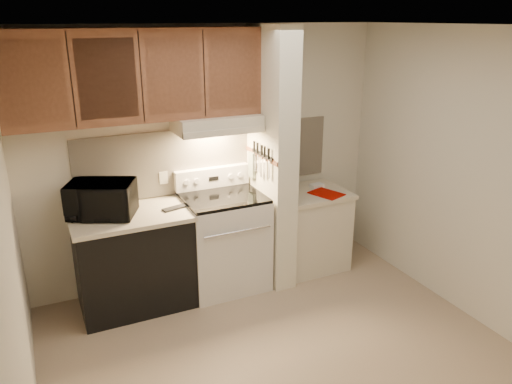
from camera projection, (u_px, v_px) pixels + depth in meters
floor at (278, 349)px, 4.06m from camera, size 3.60×3.60×0.00m
ceiling at (283, 25)px, 3.23m from camera, size 3.60×3.60×0.00m
wall_back at (210, 156)px, 4.93m from camera, size 3.60×2.50×0.02m
wall_left at (8, 252)px, 2.92m from camera, size 0.02×3.00×2.50m
wall_right at (462, 174)px, 4.36m from camera, size 0.02×3.00×2.50m
backsplash at (210, 158)px, 4.92m from camera, size 2.60×0.02×0.63m
range_body at (224, 243)px, 4.89m from camera, size 0.76×0.65×0.92m
oven_window at (237, 252)px, 4.61m from camera, size 0.50×0.01×0.30m
oven_handle at (238, 232)px, 4.50m from camera, size 0.65×0.02×0.02m
cooktop at (223, 197)px, 4.74m from camera, size 0.74×0.64×0.03m
range_backguard at (212, 177)px, 4.94m from camera, size 0.76×0.08×0.20m
range_display at (214, 179)px, 4.90m from camera, size 0.10×0.01×0.04m
range_knob_left_outer at (186, 182)px, 4.79m from camera, size 0.05×0.02×0.05m
range_knob_left_inner at (196, 181)px, 4.83m from camera, size 0.05×0.02×0.05m
range_knob_right_inner at (231, 176)px, 4.97m from camera, size 0.05×0.02×0.05m
range_knob_right_outer at (240, 175)px, 5.01m from camera, size 0.05×0.02×0.05m
dishwasher_front at (134, 262)px, 4.56m from camera, size 1.00×0.63×0.87m
left_countertop at (130, 216)px, 4.41m from camera, size 1.04×0.67×0.04m
spoon_rest at (175, 208)px, 4.52m from camera, size 0.25×0.14×0.02m
teal_jar at (118, 201)px, 4.55m from camera, size 0.13×0.13×0.11m
outlet at (164, 178)px, 4.76m from camera, size 0.08×0.01×0.12m
microwave at (101, 199)px, 4.31m from camera, size 0.66×0.57×0.31m
partition_pillar at (271, 159)px, 4.83m from camera, size 0.22×0.70×2.50m
pillar_trim at (261, 156)px, 4.77m from camera, size 0.01×0.70×0.04m
knife_strip at (262, 155)px, 4.72m from camera, size 0.02×0.42×0.04m
knife_blade_a at (269, 170)px, 4.60m from camera, size 0.01×0.03×0.16m
knife_handle_a at (269, 154)px, 4.56m from camera, size 0.02×0.02×0.10m
knife_blade_b at (265, 168)px, 4.69m from camera, size 0.01×0.04×0.18m
knife_handle_b at (265, 152)px, 4.63m from camera, size 0.02×0.02×0.10m
knife_blade_c at (261, 167)px, 4.75m from camera, size 0.01×0.04×0.20m
knife_handle_c at (262, 150)px, 4.68m from camera, size 0.02×0.02×0.10m
knife_blade_d at (258, 163)px, 4.81m from camera, size 0.01×0.04×0.16m
knife_handle_d at (258, 148)px, 4.76m from camera, size 0.02×0.02×0.10m
knife_blade_e at (255, 162)px, 4.87m from camera, size 0.01×0.04×0.18m
knife_handle_e at (254, 146)px, 4.83m from camera, size 0.02×0.02×0.10m
oven_mitt at (252, 165)px, 4.95m from camera, size 0.03×0.11×0.26m
right_cab_base at (309, 231)px, 5.29m from camera, size 0.70×0.60×0.81m
right_countertop at (311, 193)px, 5.15m from camera, size 0.74×0.64×0.04m
red_folder at (326, 194)px, 5.07m from camera, size 0.33×0.38×0.01m
white_box at (317, 186)px, 5.26m from camera, size 0.15×0.10×0.04m
range_hood at (216, 123)px, 4.61m from camera, size 0.78×0.44×0.15m
hood_lip at (225, 132)px, 4.45m from camera, size 0.78×0.04×0.06m
upper_cabinets at (137, 75)px, 4.22m from camera, size 2.18×0.33×0.77m
cab_door_a at (33, 83)px, 3.76m from camera, size 0.46×0.01×0.63m
cab_gap_a at (71, 81)px, 3.87m from camera, size 0.01×0.01×0.73m
cab_door_b at (107, 79)px, 3.98m from camera, size 0.46×0.01×0.63m
cab_gap_b at (141, 77)px, 4.09m from camera, size 0.01×0.01×0.73m
cab_door_c at (173, 76)px, 4.20m from camera, size 0.46×0.01×0.63m
cab_gap_c at (204, 74)px, 4.30m from camera, size 0.01×0.01×0.73m
cab_door_d at (233, 73)px, 4.41m from camera, size 0.46×0.01×0.63m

